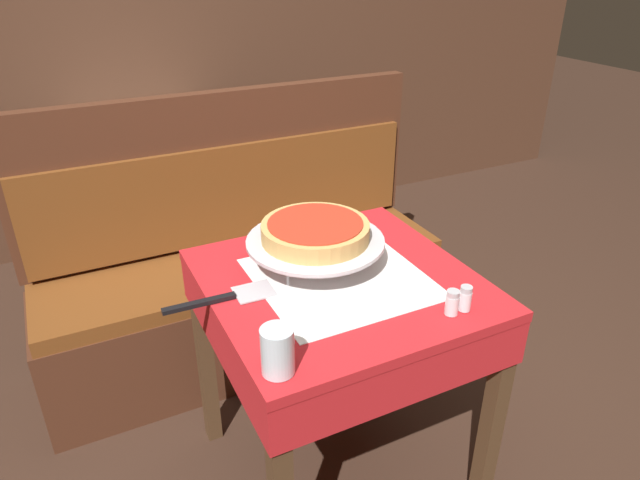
# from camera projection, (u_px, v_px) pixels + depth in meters

# --- Properties ---
(ground_plane) EXTENTS (14.00, 14.00, 0.00)m
(ground_plane) POSITION_uv_depth(u_px,v_px,m) (336.00, 468.00, 1.95)
(ground_plane) COLOR #382319
(dining_table_front) EXTENTS (0.73, 0.73, 0.76)m
(dining_table_front) POSITION_uv_depth(u_px,v_px,m) (339.00, 309.00, 1.65)
(dining_table_front) COLOR red
(dining_table_front) RESTS_ON ground_plane
(dining_table_rear) EXTENTS (0.73, 0.73, 0.76)m
(dining_table_rear) POSITION_uv_depth(u_px,v_px,m) (150.00, 156.00, 2.88)
(dining_table_rear) COLOR beige
(dining_table_rear) RESTS_ON ground_plane
(booth_bench) EXTENTS (1.64, 0.46, 1.10)m
(booth_bench) POSITION_uv_depth(u_px,v_px,m) (245.00, 284.00, 2.38)
(booth_bench) COLOR #4C2819
(booth_bench) RESTS_ON ground_plane
(back_wall_panel) EXTENTS (6.00, 0.04, 2.40)m
(back_wall_panel) POSITION_uv_depth(u_px,v_px,m) (158.00, 27.00, 3.06)
(back_wall_panel) COLOR #4C2D1E
(back_wall_panel) RESTS_ON ground_plane
(pizza_pan_stand) EXTENTS (0.40, 0.40, 0.09)m
(pizza_pan_stand) POSITION_uv_depth(u_px,v_px,m) (315.00, 242.00, 1.63)
(pizza_pan_stand) COLOR #ADADB2
(pizza_pan_stand) RESTS_ON dining_table_front
(deep_dish_pizza) EXTENTS (0.31, 0.31, 0.05)m
(deep_dish_pizza) POSITION_uv_depth(u_px,v_px,m) (315.00, 231.00, 1.61)
(deep_dish_pizza) COLOR tan
(deep_dish_pizza) RESTS_ON pizza_pan_stand
(pizza_server) EXTENTS (0.30, 0.09, 0.01)m
(pizza_server) POSITION_uv_depth(u_px,v_px,m) (224.00, 298.00, 1.50)
(pizza_server) COLOR #BCBCC1
(pizza_server) RESTS_ON dining_table_front
(water_glass_near) EXTENTS (0.07, 0.07, 0.11)m
(water_glass_near) POSITION_uv_depth(u_px,v_px,m) (278.00, 351.00, 1.22)
(water_glass_near) COLOR silver
(water_glass_near) RESTS_ON dining_table_front
(salt_shaker) EXTENTS (0.03, 0.03, 0.07)m
(salt_shaker) POSITION_uv_depth(u_px,v_px,m) (452.00, 303.00, 1.43)
(salt_shaker) COLOR silver
(salt_shaker) RESTS_ON dining_table_front
(pepper_shaker) EXTENTS (0.03, 0.03, 0.07)m
(pepper_shaker) POSITION_uv_depth(u_px,v_px,m) (465.00, 298.00, 1.45)
(pepper_shaker) COLOR silver
(pepper_shaker) RESTS_ON dining_table_front
(condiment_caddy) EXTENTS (0.11, 0.11, 0.14)m
(condiment_caddy) POSITION_uv_depth(u_px,v_px,m) (135.00, 122.00, 2.87)
(condiment_caddy) COLOR black
(condiment_caddy) RESTS_ON dining_table_rear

